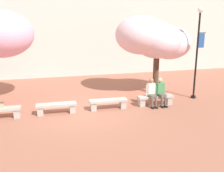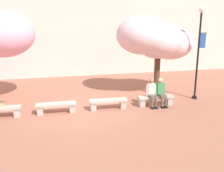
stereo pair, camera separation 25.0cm
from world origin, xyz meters
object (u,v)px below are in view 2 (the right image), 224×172
object	(u,v)px
stone_bench_west_end	(0,111)
cherry_tree_main	(155,39)
stone_bench_near_west	(56,107)
person_seated_left	(152,91)
stone_bench_center	(108,103)
lamp_post_with_banner	(199,46)
person_seated_right	(161,91)
stone_bench_near_east	(156,99)
handbag	(0,104)

from	to	relation	value
stone_bench_west_end	cherry_tree_main	xyz separation A→B (m)	(7.43, 1.97, 2.59)
stone_bench_near_west	person_seated_left	size ratio (longest dim) A/B	1.31
stone_bench_center	lamp_post_with_banner	world-z (taller)	lamp_post_with_banner
stone_bench_center	person_seated_right	world-z (taller)	person_seated_right
stone_bench_near_east	person_seated_right	xyz separation A→B (m)	(0.22, -0.05, 0.40)
stone_bench_west_end	person_seated_right	bearing A→B (deg)	-0.44
stone_bench_west_end	stone_bench_center	world-z (taller)	same
stone_bench_west_end	stone_bench_center	bearing A→B (deg)	0.00
stone_bench_near_west	cherry_tree_main	world-z (taller)	cherry_tree_main
stone_bench_west_end	person_seated_right	distance (m)	7.01
stone_bench_near_east	person_seated_left	size ratio (longest dim) A/B	1.31
person_seated_right	handbag	distance (m)	6.95
stone_bench_near_west	cherry_tree_main	bearing A→B (deg)	20.81
person_seated_right	handbag	xyz separation A→B (m)	(-6.95, 0.05, -0.12)
stone_bench_center	lamp_post_with_banner	xyz separation A→B (m)	(4.60, 0.54, 2.36)
stone_bench_near_west	person_seated_left	world-z (taller)	person_seated_left
person_seated_left	lamp_post_with_banner	distance (m)	3.28
lamp_post_with_banner	stone_bench_center	bearing A→B (deg)	-173.30
person_seated_right	stone_bench_near_east	bearing A→B (deg)	166.67
cherry_tree_main	lamp_post_with_banner	world-z (taller)	lamp_post_with_banner
person_seated_left	cherry_tree_main	bearing A→B (deg)	66.48
cherry_tree_main	stone_bench_center	bearing A→B (deg)	-146.02
stone_bench_near_west	stone_bench_center	distance (m)	2.26
lamp_post_with_banner	stone_bench_west_end	bearing A→B (deg)	-176.61
person_seated_left	stone_bench_west_end	bearing A→B (deg)	179.53
stone_bench_center	cherry_tree_main	xyz separation A→B (m)	(2.92, 1.97, 2.59)
stone_bench_near_east	cherry_tree_main	xyz separation A→B (m)	(0.66, 1.97, 2.59)
stone_bench_center	stone_bench_west_end	bearing A→B (deg)	180.00
stone_bench_west_end	lamp_post_with_banner	bearing A→B (deg)	3.39
stone_bench_near_west	person_seated_right	distance (m)	4.76
stone_bench_near_west	stone_bench_near_east	bearing A→B (deg)	0.00
handbag	cherry_tree_main	bearing A→B (deg)	14.91
stone_bench_west_end	cherry_tree_main	world-z (taller)	cherry_tree_main
person_seated_left	lamp_post_with_banner	size ratio (longest dim) A/B	0.29
stone_bench_near_east	lamp_post_with_banner	bearing A→B (deg)	13.00
stone_bench_west_end	person_seated_left	size ratio (longest dim) A/B	1.31
stone_bench_near_west	lamp_post_with_banner	world-z (taller)	lamp_post_with_banner
handbag	stone_bench_west_end	bearing A→B (deg)	179.49
stone_bench_west_end	stone_bench_near_west	xyz separation A→B (m)	(2.26, 0.00, 0.00)
person_seated_right	handbag	world-z (taller)	person_seated_right
stone_bench_west_end	lamp_post_with_banner	distance (m)	9.43
person_seated_right	lamp_post_with_banner	size ratio (longest dim) A/B	0.29
stone_bench_near_east	stone_bench_west_end	bearing A→B (deg)	180.00
stone_bench_center	person_seated_right	xyz separation A→B (m)	(2.48, -0.05, 0.40)
person_seated_left	handbag	world-z (taller)	person_seated_left
person_seated_left	handbag	bearing A→B (deg)	179.53
stone_bench_near_west	person_seated_left	distance (m)	4.32
person_seated_right	cherry_tree_main	size ratio (longest dim) A/B	0.32
stone_bench_near_west	person_seated_left	bearing A→B (deg)	-0.71
handbag	lamp_post_with_banner	size ratio (longest dim) A/B	0.08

